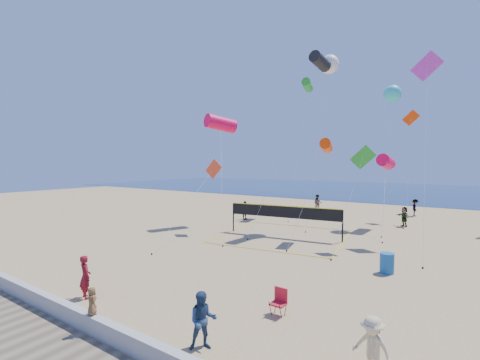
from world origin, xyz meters
The scene contains 25 objects.
ground centered at (0.00, 0.00, 0.00)m, with size 120.00×120.00×0.00m, color tan.
ocean centered at (0.00, 62.00, 0.01)m, with size 140.00×50.00×0.03m, color navy.
seawall centered at (0.00, -3.00, 0.30)m, with size 32.00×0.30×0.60m, color #B5B5B0.
woman centered at (-3.80, -1.58, 0.87)m, with size 0.63×0.42×1.74m, color maroon.
toddler centered at (-1.06, -2.98, 1.05)m, with size 0.44×0.28×0.89m, color brown.
bystander_a centered at (2.48, -1.71, 0.85)m, with size 0.83×0.65×1.71m, color navy.
bystander_b centered at (6.90, -0.40, 0.81)m, with size 1.05×0.60×1.63m, color beige.
far_person_0 centered at (-8.21, 17.29, 0.89)m, with size 1.05×0.44×1.79m, color gray.
far_person_1 centered at (5.16, 21.87, 0.86)m, with size 1.59×0.51×1.71m, color gray.
far_person_3 centered at (-3.96, 25.83, 0.97)m, with size 0.94×0.74×1.94m, color gray.
far_person_4 centered at (5.44, 28.54, 0.88)m, with size 1.13×0.65×1.76m, color gray.
camp_chair centered at (3.39, 1.46, 0.53)m, with size 0.53×0.65×1.06m.
trash_barrel centered at (5.90, 8.34, 0.50)m, with size 0.67×0.67×1.00m, color #1859A1.
volleyball_net centered at (-1.89, 12.80, 1.57)m, with size 9.66×9.53×2.31m.
kite_0 centered at (-8.86, 14.32, 8.99)m, with size 6.13×8.03×9.79m.
kite_1 centered at (-0.65, 16.70, 13.64)m, with size 3.55×7.49×14.28m.
kite_2 centered at (0.96, 13.69, 6.69)m, with size 1.51×5.57×7.21m.
kite_3 centered at (-7.20, 10.84, 4.74)m, with size 1.78×7.31×5.82m.
kite_4 centered at (3.65, 12.54, 5.55)m, with size 1.59×4.11×6.63m.
kite_5 centered at (6.79, 17.59, 11.82)m, with size 2.11×8.08×13.42m.
kite_6 centered at (-0.45, 18.47, 13.81)m, with size 1.84×4.48×14.61m.
kite_7 centered at (3.95, 22.24, 11.52)m, with size 1.80×6.80×12.26m.
kite_8 centered at (-4.47, 23.67, 13.65)m, with size 1.32×6.49×14.26m.
kite_9 centered at (5.05, 26.13, 9.22)m, with size 1.58×4.62×10.62m.
kite_10 centered at (3.84, 20.43, 5.57)m, with size 1.44×7.10×6.25m.
Camera 1 is at (8.43, -8.75, 5.46)m, focal length 24.00 mm.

